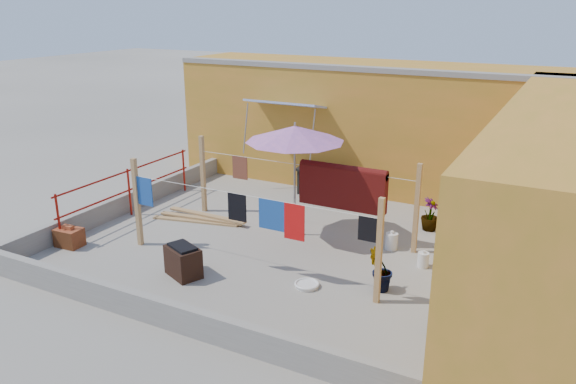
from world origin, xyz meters
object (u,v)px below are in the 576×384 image
at_px(brazier, 183,261).
at_px(green_hose, 475,235).
at_px(outdoor_table, 326,172).
at_px(white_basin, 307,285).
at_px(brick_stack, 69,237).
at_px(water_jug_b, 392,241).
at_px(patio_umbrella, 295,135).
at_px(water_jug_a, 423,260).
at_px(plant_back_a, 341,193).

xyz_separation_m(brazier, green_hose, (4.30, 4.24, -0.25)).
relative_size(outdoor_table, white_basin, 3.38).
xyz_separation_m(brick_stack, water_jug_b, (5.77, 2.86, -0.02)).
bearing_deg(patio_umbrella, water_jug_a, -5.44).
xyz_separation_m(outdoor_table, white_basin, (1.72, -4.66, -0.58)).
distance_m(water_jug_a, green_hose, 2.00).
relative_size(brazier, green_hose, 1.39).
bearing_deg(outdoor_table, plant_back_a, -43.98).
height_order(white_basin, plant_back_a, plant_back_a).
height_order(brick_stack, green_hose, brick_stack).
height_order(patio_umbrella, water_jug_b, patio_umbrella).
relative_size(brazier, plant_back_a, 1.07).
distance_m(patio_umbrella, green_hose, 4.33).
xyz_separation_m(patio_umbrella, water_jug_a, (2.80, -0.27, -2.01)).
relative_size(patio_umbrella, white_basin, 5.70).
relative_size(outdoor_table, green_hose, 2.64).
height_order(brazier, plant_back_a, plant_back_a).
bearing_deg(plant_back_a, brick_stack, -130.22).
bearing_deg(plant_back_a, green_hose, -7.07).
height_order(patio_umbrella, water_jug_a, patio_umbrella).
distance_m(patio_umbrella, water_jug_a, 3.46).
bearing_deg(brick_stack, patio_umbrella, 35.04).
bearing_deg(brazier, water_jug_a, 32.19).
bearing_deg(water_jug_a, brazier, -147.81).
bearing_deg(water_jug_a, outdoor_table, 137.85).
distance_m(brick_stack, water_jug_a, 6.94).
bearing_deg(green_hose, plant_back_a, 172.93).
xyz_separation_m(white_basin, green_hose, (2.16, 3.60, -0.00)).
height_order(brick_stack, plant_back_a, plant_back_a).
relative_size(patio_umbrella, green_hose, 4.46).
xyz_separation_m(outdoor_table, brick_stack, (-3.25, -5.33, -0.42)).
relative_size(brick_stack, green_hose, 0.96).
distance_m(brick_stack, water_jug_b, 6.44).
bearing_deg(water_jug_b, plant_back_a, 135.49).
bearing_deg(plant_back_a, water_jug_b, -44.51).
bearing_deg(patio_umbrella, brazier, -109.12).
bearing_deg(patio_umbrella, plant_back_a, 84.24).
bearing_deg(white_basin, green_hose, 59.02).
relative_size(patio_umbrella, water_jug_a, 7.58).
bearing_deg(white_basin, brazier, -163.24).
distance_m(patio_umbrella, brazier, 3.33).
bearing_deg(water_jug_b, white_basin, -109.94).
height_order(outdoor_table, brazier, outdoor_table).
distance_m(outdoor_table, brazier, 5.33).
bearing_deg(water_jug_b, water_jug_a, -33.65).
bearing_deg(brazier, green_hose, 44.64).
distance_m(brick_stack, plant_back_a, 6.10).
bearing_deg(brick_stack, water_jug_b, 26.41).
distance_m(brazier, white_basin, 2.24).
height_order(outdoor_table, water_jug_a, outdoor_table).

